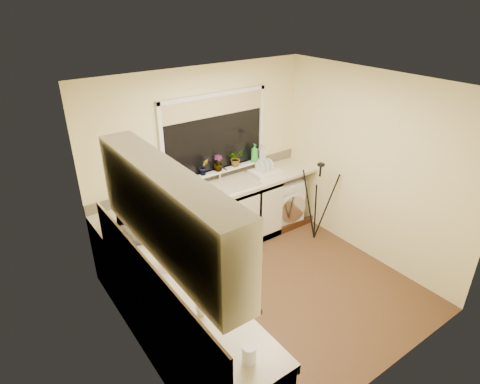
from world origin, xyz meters
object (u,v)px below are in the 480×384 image
at_px(kettle, 174,258).
at_px(plant_c, 218,163).
at_px(washing_machine, 281,201).
at_px(soap_bottle_clear, 262,151).
at_px(microwave, 134,223).
at_px(tripod, 317,202).
at_px(dish_rack, 265,172).
at_px(cup_left, 201,310).
at_px(laptop, 183,197).
at_px(steel_jar, 165,276).
at_px(plant_d, 235,158).
at_px(plant_b, 204,167).
at_px(glass_jug, 249,354).
at_px(soap_bottle_green, 254,153).
at_px(cup_back, 272,169).

xyz_separation_m(kettle, plant_c, (1.40, 1.38, 0.16)).
height_order(washing_machine, kettle, kettle).
bearing_deg(kettle, soap_bottle_clear, 32.72).
bearing_deg(microwave, tripod, -75.95).
relative_size(tripod, soap_bottle_clear, 5.56).
relative_size(dish_rack, cup_left, 4.44).
xyz_separation_m(laptop, steel_jar, (-0.87, -1.27, -0.00)).
relative_size(washing_machine, plant_d, 3.25).
distance_m(laptop, kettle, 1.33).
bearing_deg(laptop, cup_left, -130.82).
height_order(kettle, dish_rack, kettle).
height_order(tripod, plant_d, plant_d).
height_order(washing_machine, tripod, tripod).
distance_m(washing_machine, microwave, 2.57).
height_order(plant_b, cup_left, plant_b).
height_order(glass_jug, steel_jar, glass_jug).
xyz_separation_m(laptop, plant_d, (0.98, 0.25, 0.20)).
relative_size(glass_jug, soap_bottle_green, 0.56).
relative_size(glass_jug, microwave, 0.30).
bearing_deg(cup_back, laptop, -178.72).
distance_m(laptop, cup_back, 1.46).
bearing_deg(kettle, soap_bottle_green, 34.15).
bearing_deg(cup_back, glass_jug, -132.46).
relative_size(kettle, tripod, 0.17).
xyz_separation_m(dish_rack, plant_c, (-0.65, 0.21, 0.23)).
bearing_deg(cup_left, steel_jar, 95.09).
height_order(washing_machine, glass_jug, glass_jug).
xyz_separation_m(plant_c, cup_left, (-1.52, -2.07, -0.22)).
height_order(tripod, soap_bottle_clear, soap_bottle_clear).
height_order(laptop, microwave, microwave).
bearing_deg(plant_d, cup_left, -131.01).
bearing_deg(plant_d, tripod, -46.71).
xyz_separation_m(dish_rack, cup_back, (0.11, -0.01, 0.02)).
bearing_deg(microwave, laptop, -45.57).
height_order(glass_jug, plant_b, plant_b).
relative_size(tripod, plant_c, 5.23).
distance_m(kettle, glass_jug, 1.30).
bearing_deg(cup_back, soap_bottle_clear, 90.80).
bearing_deg(plant_d, kettle, -140.68).
distance_m(tripod, plant_d, 1.31).
distance_m(kettle, cup_back, 2.46).
distance_m(washing_machine, tripod, 0.67).
height_order(plant_d, cup_left, plant_d).
distance_m(kettle, cup_left, 0.71).
distance_m(kettle, plant_b, 1.82).
bearing_deg(cup_back, washing_machine, -1.83).
distance_m(tripod, cup_back, 0.80).
relative_size(microwave, plant_c, 2.15).
xyz_separation_m(dish_rack, tripod, (0.44, -0.64, -0.34)).
relative_size(microwave, cup_back, 3.92).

